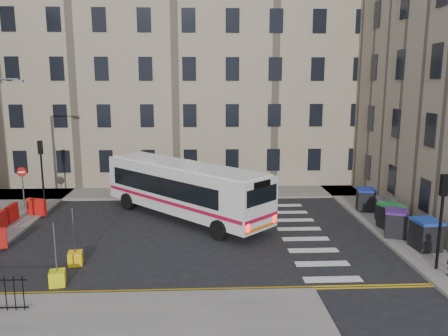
{
  "coord_description": "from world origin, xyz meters",
  "views": [
    {
      "loc": [
        -1.23,
        -22.48,
        7.84
      ],
      "look_at": [
        -0.04,
        2.89,
        3.0
      ],
      "focal_mm": 35.0,
      "sensor_mm": 36.0,
      "label": 1
    }
  ],
  "objects": [
    {
      "name": "traffic_light_nw",
      "position": [
        -12.0,
        6.5,
        2.87
      ],
      "size": [
        0.28,
        0.22,
        4.1
      ],
      "color": "black",
      "rests_on": "pavement_west"
    },
    {
      "name": "wheelie_bin_c",
      "position": [
        8.9,
        -0.17,
        0.83
      ],
      "size": [
        1.32,
        1.44,
        1.35
      ],
      "rotation": [
        0.0,
        0.0,
        0.24
      ],
      "color": "black",
      "rests_on": "pavement_east"
    },
    {
      "name": "wheelie_bin_e",
      "position": [
        8.81,
        3.38,
        0.84
      ],
      "size": [
        1.31,
        1.44,
        1.37
      ],
      "rotation": [
        0.0,
        0.0,
        -0.21
      ],
      "color": "black",
      "rests_on": "pavement_east"
    },
    {
      "name": "wheelie_bin_b",
      "position": [
        8.64,
        -1.34,
        0.85
      ],
      "size": [
        1.48,
        1.57,
        1.38
      ],
      "rotation": [
        0.0,
        0.0,
        -0.38
      ],
      "color": "black",
      "rests_on": "pavement_east"
    },
    {
      "name": "pavement_north",
      "position": [
        -6.0,
        8.6,
        0.07
      ],
      "size": [
        36.0,
        3.2,
        0.15
      ],
      "primitive_type": "cube",
      "color": "slate",
      "rests_on": "ground"
    },
    {
      "name": "roadworks_barriers",
      "position": [
        -11.84,
        0.5,
        0.65
      ],
      "size": [
        1.66,
        6.26,
        1.0
      ],
      "color": "red",
      "rests_on": "pavement_west"
    },
    {
      "name": "bollard_yellow",
      "position": [
        -6.95,
        -3.99,
        0.3
      ],
      "size": [
        0.69,
        0.69,
        0.6
      ],
      "primitive_type": "cube",
      "rotation": [
        0.0,
        0.0,
        0.15
      ],
      "color": "yellow",
      "rests_on": "ground"
    },
    {
      "name": "bus",
      "position": [
        -2.43,
        2.8,
        1.85
      ],
      "size": [
        10.08,
        10.34,
        3.21
      ],
      "rotation": [
        0.0,
        0.0,
        0.77
      ],
      "color": "silver",
      "rests_on": "ground"
    },
    {
      "name": "wheelie_bin_d",
      "position": [
        9.14,
        1.18,
        0.81
      ],
      "size": [
        1.3,
        1.41,
        1.31
      ],
      "rotation": [
        0.0,
        0.0,
        -0.25
      ],
      "color": "black",
      "rests_on": "pavement_east"
    },
    {
      "name": "terrace_north",
      "position": [
        -7.0,
        15.5,
        8.62
      ],
      "size": [
        38.3,
        10.8,
        17.2
      ],
      "color": "gray",
      "rests_on": "ground"
    },
    {
      "name": "wheelie_bin_a",
      "position": [
        9.28,
        -3.19,
        0.87
      ],
      "size": [
        1.24,
        1.39,
        1.43
      ],
      "rotation": [
        0.0,
        0.0,
        0.09
      ],
      "color": "black",
      "rests_on": "pavement_east"
    },
    {
      "name": "bollard_chevron",
      "position": [
        -7.09,
        -6.0,
        0.3
      ],
      "size": [
        0.71,
        0.71,
        0.6
      ],
      "primitive_type": "cube",
      "rotation": [
        0.0,
        0.0,
        0.21
      ],
      "color": "yellow",
      "rests_on": "ground"
    },
    {
      "name": "no_entry_north",
      "position": [
        -12.5,
        4.5,
        2.08
      ],
      "size": [
        0.6,
        0.08,
        3.0
      ],
      "color": "#595B5E",
      "rests_on": "pavement_west"
    },
    {
      "name": "pavement_east",
      "position": [
        9.0,
        4.0,
        0.07
      ],
      "size": [
        2.4,
        26.0,
        0.15
      ],
      "primitive_type": "cube",
      "color": "slate",
      "rests_on": "ground"
    },
    {
      "name": "ground",
      "position": [
        0.0,
        0.0,
        0.0
      ],
      "size": [
        120.0,
        120.0,
        0.0
      ],
      "primitive_type": "plane",
      "color": "black",
      "rests_on": "ground"
    },
    {
      "name": "traffic_light_east",
      "position": [
        8.6,
        -5.5,
        2.87
      ],
      "size": [
        0.28,
        0.22,
        4.1
      ],
      "color": "black",
      "rests_on": "pavement_east"
    }
  ]
}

